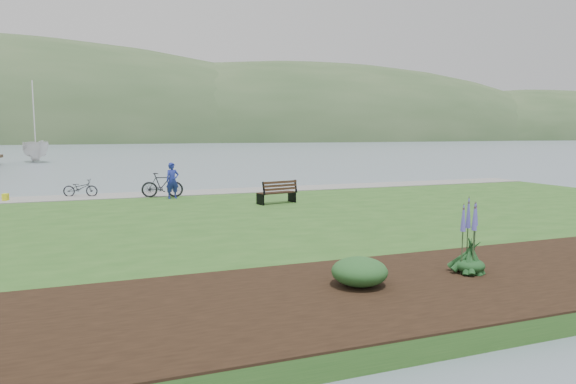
% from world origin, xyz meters
% --- Properties ---
extents(ground, '(600.00, 600.00, 0.00)m').
position_xyz_m(ground, '(0.00, 0.00, 0.00)').
color(ground, slate).
rests_on(ground, ground).
extents(lawn, '(34.00, 20.00, 0.40)m').
position_xyz_m(lawn, '(0.00, -2.00, 0.20)').
color(lawn, '#2B571E').
rests_on(lawn, ground).
extents(shoreline_path, '(34.00, 2.20, 0.03)m').
position_xyz_m(shoreline_path, '(0.00, 6.90, 0.42)').
color(shoreline_path, gray).
rests_on(shoreline_path, lawn).
extents(far_hillside, '(580.00, 80.00, 38.00)m').
position_xyz_m(far_hillside, '(20.00, 170.00, 0.00)').
color(far_hillside, '#37532E').
rests_on(far_hillside, ground).
extents(park_bench, '(1.70, 0.98, 0.99)m').
position_xyz_m(park_bench, '(0.09, 1.87, 0.89)').
color(park_bench, black).
rests_on(park_bench, lawn).
extents(person, '(0.76, 0.58, 1.88)m').
position_xyz_m(person, '(-3.73, 5.10, 1.34)').
color(person, navy).
rests_on(person, lawn).
extents(bicycle_a, '(0.96, 1.63, 0.81)m').
position_xyz_m(bicycle_a, '(-7.58, 7.20, 0.80)').
color(bicycle_a, black).
rests_on(bicycle_a, lawn).
extents(bicycle_b, '(0.91, 1.91, 1.11)m').
position_xyz_m(bicycle_b, '(-4.11, 5.69, 0.96)').
color(bicycle_b, black).
rests_on(bicycle_b, lawn).
extents(sailboat, '(13.34, 13.48, 28.81)m').
position_xyz_m(sailboat, '(-13.01, 45.94, 0.00)').
color(sailboat, silver).
rests_on(sailboat, ground).
extents(pannier, '(0.26, 0.34, 0.32)m').
position_xyz_m(pannier, '(-10.56, 6.74, 0.56)').
color(pannier, yellow).
rests_on(pannier, lawn).
extents(echium_4, '(0.62, 0.62, 1.76)m').
position_xyz_m(echium_4, '(0.23, -9.55, 1.13)').
color(echium_4, '#153C1B').
rests_on(echium_4, garden_bed).
extents(shrub_0, '(1.07, 1.07, 0.53)m').
position_xyz_m(shrub_0, '(-2.33, -9.53, 0.71)').
color(shrub_0, '#1E4C21').
rests_on(shrub_0, garden_bed).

